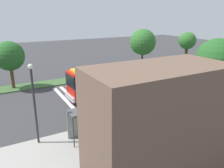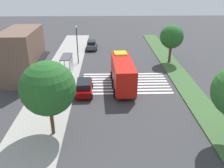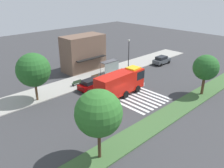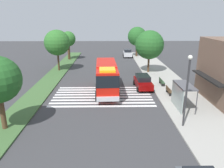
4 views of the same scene
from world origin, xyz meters
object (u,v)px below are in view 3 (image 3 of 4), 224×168
object	(u,v)px
parked_car_east	(162,60)
bus_stop_shelter	(111,65)
parked_car_mid	(91,84)
median_tree_west	(99,113)
median_tree_center	(206,68)
fire_truck	(122,82)
bench_near_shelter	(94,77)
street_lamp	(129,53)
sidewalk_tree_west	(33,70)
bench_west_of_shelter	(77,83)

from	to	relation	value
parked_car_east	bus_stop_shelter	xyz separation A→B (m)	(-12.38, 2.73, 1.00)
parked_car_mid	median_tree_west	size ratio (longest dim) A/B	0.66
median_tree_center	fire_truck	bearing A→B (deg)	136.50
median_tree_west	median_tree_center	size ratio (longest dim) A/B	1.14
parked_car_east	bench_near_shelter	world-z (taller)	parked_car_east
parked_car_mid	street_lamp	distance (m)	11.21
median_tree_west	fire_truck	bearing A→B (deg)	35.84
fire_truck	bench_near_shelter	size ratio (longest dim) A/B	5.55
sidewalk_tree_west	median_tree_center	xyz separation A→B (m)	(19.13, -15.46, -0.35)
median_tree_center	sidewalk_tree_west	bearing A→B (deg)	141.07
parked_car_mid	bench_west_of_shelter	bearing A→B (deg)	106.54
bench_near_shelter	street_lamp	bearing A→B (deg)	-6.67
bench_near_shelter	median_tree_west	distance (m)	20.78
street_lamp	median_tree_center	size ratio (longest dim) A/B	1.00
parked_car_mid	sidewalk_tree_west	size ratio (longest dim) A/B	0.67
parked_car_mid	bench_near_shelter	world-z (taller)	parked_car_mid
bench_west_of_shelter	bus_stop_shelter	bearing A→B (deg)	0.06
parked_car_east	median_tree_center	world-z (taller)	median_tree_center
fire_truck	bench_near_shelter	bearing A→B (deg)	81.10
fire_truck	median_tree_west	size ratio (longest dim) A/B	1.28
median_tree_west	parked_car_mid	bearing A→B (deg)	53.68
bench_near_shelter	sidewalk_tree_west	distance (m)	11.83
parked_car_east	street_lamp	size ratio (longest dim) A/B	0.70
bus_stop_shelter	bench_near_shelter	bearing A→B (deg)	-179.88
sidewalk_tree_west	median_tree_west	bearing A→B (deg)	-95.50
parked_car_mid	parked_car_east	xyz separation A→B (m)	(19.21, 0.00, 0.00)
fire_truck	street_lamp	size ratio (longest dim) A/B	1.46
parked_car_east	median_tree_west	xyz separation A→B (m)	(-28.96, -13.25, 4.02)
parked_car_mid	bench_west_of_shelter	xyz separation A→B (m)	(-0.92, 2.72, -0.29)
parked_car_east	bench_west_of_shelter	world-z (taller)	parked_car_east
median_tree_west	bench_west_of_shelter	bearing A→B (deg)	61.09
parked_car_mid	median_tree_center	bearing A→B (deg)	-52.78
median_tree_west	median_tree_center	xyz separation A→B (m)	(20.62, 0.00, -0.57)
parked_car_mid	street_lamp	bearing A→B (deg)	7.42
median_tree_west	median_tree_center	bearing A→B (deg)	0.00
bench_near_shelter	street_lamp	size ratio (longest dim) A/B	0.26
sidewalk_tree_west	street_lamp	bearing A→B (deg)	-1.21
fire_truck	parked_car_east	distance (m)	17.94
parked_car_east	bus_stop_shelter	distance (m)	12.72
bench_west_of_shelter	median_tree_center	bearing A→B (deg)	-53.56
median_tree_center	median_tree_west	bearing A→B (deg)	180.00
bench_near_shelter	street_lamp	world-z (taller)	street_lamp
parked_car_east	median_tree_west	distance (m)	32.10
parked_car_east	median_tree_west	bearing A→B (deg)	-155.61
sidewalk_tree_west	median_tree_center	distance (m)	24.60
parked_car_east	parked_car_mid	bearing A→B (deg)	179.80
parked_car_east	median_tree_west	size ratio (longest dim) A/B	0.61
bus_stop_shelter	median_tree_west	size ratio (longest dim) A/B	0.50
parked_car_east	median_tree_center	size ratio (longest dim) A/B	0.70
median_tree_center	parked_car_mid	bearing A→B (deg)	129.37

